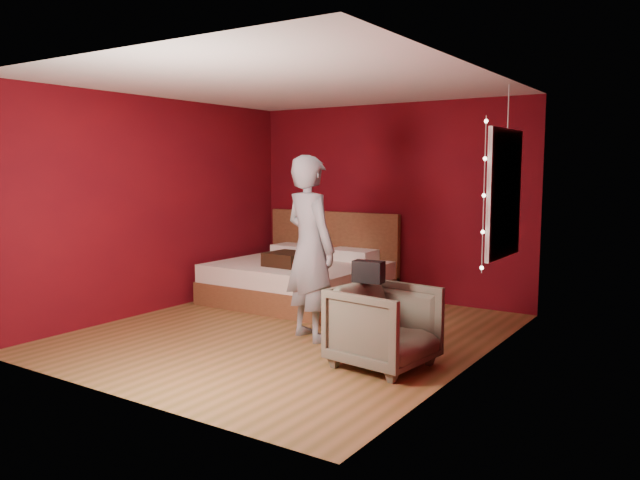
{
  "coord_description": "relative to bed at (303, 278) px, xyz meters",
  "views": [
    {
      "loc": [
        3.85,
        -5.25,
        1.75
      ],
      "look_at": [
        0.11,
        0.4,
        0.97
      ],
      "focal_mm": 35.0,
      "sensor_mm": 36.0,
      "label": 1
    }
  ],
  "objects": [
    {
      "name": "floor",
      "position": [
        0.83,
        -1.42,
        -0.3
      ],
      "size": [
        4.5,
        4.5,
        0.0
      ],
      "primitive_type": "plane",
      "color": "olive",
      "rests_on": "ground"
    },
    {
      "name": "room_walls",
      "position": [
        0.83,
        -1.42,
        1.38
      ],
      "size": [
        4.04,
        4.54,
        2.62
      ],
      "color": "#620A10",
      "rests_on": "ground"
    },
    {
      "name": "window",
      "position": [
        2.8,
        -0.52,
        1.2
      ],
      "size": [
        0.05,
        0.97,
        1.27
      ],
      "color": "white",
      "rests_on": "room_walls"
    },
    {
      "name": "fairy_lights",
      "position": [
        2.77,
        -1.04,
        1.2
      ],
      "size": [
        0.04,
        0.04,
        1.45
      ],
      "color": "silver",
      "rests_on": "room_walls"
    },
    {
      "name": "bed",
      "position": [
        0.0,
        0.0,
        0.0
      ],
      "size": [
        2.08,
        1.76,
        1.14
      ],
      "color": "brown",
      "rests_on": "ground"
    },
    {
      "name": "person",
      "position": [
        1.12,
        -1.47,
        0.64
      ],
      "size": [
        0.8,
        0.67,
        1.88
      ],
      "primitive_type": "imported",
      "rotation": [
        0.0,
        0.0,
        2.77
      ],
      "color": "gray",
      "rests_on": "ground"
    },
    {
      "name": "armchair",
      "position": [
        2.2,
        -1.89,
        0.07
      ],
      "size": [
        0.89,
        0.87,
        0.73
      ],
      "primitive_type": "imported",
      "rotation": [
        0.0,
        0.0,
        1.45
      ],
      "color": "#565444",
      "rests_on": "ground"
    },
    {
      "name": "handbag",
      "position": [
        2.0,
        -1.82,
        0.53
      ],
      "size": [
        0.29,
        0.17,
        0.2
      ],
      "primitive_type": "cube",
      "rotation": [
        0.0,
        0.0,
        0.11
      ],
      "color": "black",
      "rests_on": "armchair"
    },
    {
      "name": "throw_pillow",
      "position": [
        0.03,
        -0.37,
        0.31
      ],
      "size": [
        0.5,
        0.5,
        0.17
      ],
      "primitive_type": "cube",
      "rotation": [
        0.0,
        0.0,
        -0.03
      ],
      "color": "#321B10",
      "rests_on": "bed"
    },
    {
      "name": "hanging_plant",
      "position": [
        2.71,
        -0.19,
        1.54
      ],
      "size": [
        0.34,
        0.3,
        0.95
      ],
      "color": "silver",
      "rests_on": "room_walls"
    }
  ]
}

